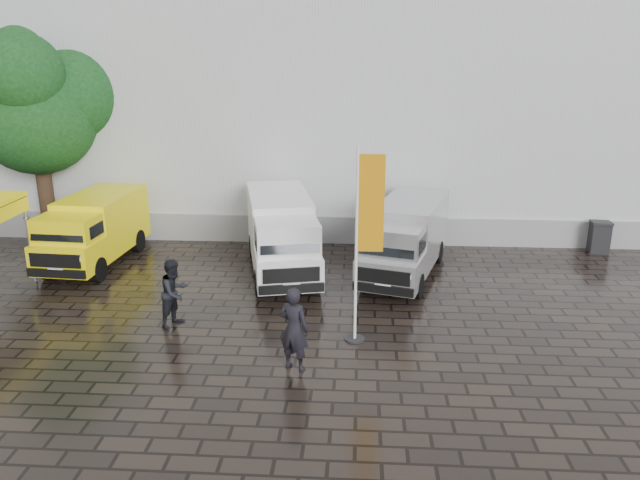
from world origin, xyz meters
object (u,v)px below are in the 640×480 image
Objects in this scene: van_silver at (405,241)px; person_tent at (175,293)px; wheelie_bin at (599,237)px; van_white at (281,237)px; flagpole at (364,236)px; van_yellow at (94,232)px; person_front at (294,329)px.

person_tent is at bearing -130.13° from van_silver.
wheelie_bin is at bearing 38.58° from van_silver.
flagpole is (2.56, -4.63, 1.47)m from van_white.
van_white is 3.11× the size of person_tent.
van_yellow reaches higher than person_front.
person_front is at bearing -38.27° from van_yellow.
van_silver is at bearing -91.04° from person_front.
person_tent is at bearing -131.80° from van_white.
flagpole is (8.82, -5.07, 1.56)m from van_yellow.
wheelie_bin is 0.62× the size of person_tent.
person_tent is (3.99, -4.49, -0.22)m from van_yellow.
flagpole is at bearing -132.45° from wheelie_bin.
wheelie_bin is at bearing 2.03° from van_white.
van_silver is 7.37m from person_tent.
wheelie_bin is at bearing -113.83° from person_front.
van_silver is (3.89, 0.00, -0.06)m from van_white.
person_front reaches higher than wheelie_bin.
flagpole is at bearing -71.78° from person_tent.
wheelie_bin is at bearing 11.80° from van_yellow.
person_front is at bearing -97.58° from person_tent.
van_yellow is at bearing -165.95° from van_silver.
van_yellow is 4.35× the size of wheelie_bin.
van_white is at bearing 118.98° from flagpole.
van_silver is (10.15, -0.44, 0.03)m from van_yellow.
person_tent is at bearing -146.74° from wheelie_bin.
flagpole reaches higher than person_tent.
van_silver is at bearing 1.38° from van_yellow.
person_tent is (-6.15, -4.05, -0.25)m from van_silver.
person_tent is (-4.83, 0.58, -1.78)m from flagpole.
person_tent is at bearing -8.96° from person_front.
person_front is at bearing -98.19° from van_silver.
wheelie_bin is 0.57× the size of person_front.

